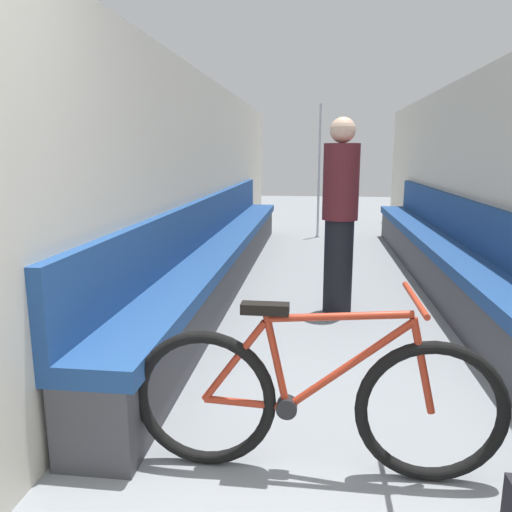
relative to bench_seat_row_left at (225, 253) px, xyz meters
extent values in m
cube|color=beige|center=(-0.24, -0.23, 0.75)|extent=(0.10, 10.96, 2.14)
cube|color=beige|center=(2.49, -0.23, 0.75)|extent=(0.10, 10.96, 2.14)
cube|color=#3D3D42|center=(0.02, 0.00, -0.12)|extent=(0.36, 6.63, 0.40)
cube|color=navy|center=(0.02, 0.00, 0.13)|extent=(0.43, 6.63, 0.10)
cube|color=navy|center=(-0.15, 0.00, 0.39)|extent=(0.07, 6.63, 0.42)
cube|color=#3D3D42|center=(2.23, 0.00, -0.12)|extent=(0.36, 6.63, 0.40)
cube|color=navy|center=(2.23, 0.00, 0.13)|extent=(0.43, 6.63, 0.10)
cube|color=navy|center=(2.41, 0.00, 0.39)|extent=(0.07, 6.63, 0.42)
torus|color=black|center=(0.50, -3.15, 0.00)|extent=(0.63, 0.05, 0.63)
torus|color=black|center=(1.45, -3.15, 0.00)|extent=(0.63, 0.05, 0.63)
cylinder|color=#9E2D19|center=(0.68, -3.15, -0.01)|extent=(0.36, 0.03, 0.05)
cylinder|color=#9E2D19|center=(0.63, -3.15, 0.18)|extent=(0.29, 0.03, 0.38)
cylinder|color=#9E2D19|center=(0.81, -3.15, 0.20)|extent=(0.13, 0.03, 0.45)
cylinder|color=#9E2D19|center=(1.11, -3.15, 0.18)|extent=(0.52, 0.03, 0.43)
cylinder|color=#9E2D19|center=(1.06, -3.15, 0.40)|extent=(0.60, 0.03, 0.07)
cylinder|color=#9E2D19|center=(1.41, -3.15, 0.20)|extent=(0.13, 0.03, 0.41)
cylinder|color=black|center=(0.86, -3.15, -0.02)|extent=(0.09, 0.06, 0.09)
cube|color=black|center=(0.76, -3.15, 0.42)|extent=(0.20, 0.07, 0.04)
cylinder|color=#9E2D19|center=(1.36, -3.15, 0.48)|extent=(0.02, 0.46, 0.02)
cylinder|color=gray|center=(0.98, 3.07, -0.31)|extent=(0.08, 0.08, 0.01)
cylinder|color=silver|center=(0.98, 3.07, 0.74)|extent=(0.04, 0.04, 2.12)
cylinder|color=black|center=(1.16, -0.89, 0.09)|extent=(0.25, 0.25, 0.81)
cylinder|color=#5B1E23|center=(1.16, -0.89, 0.81)|extent=(0.30, 0.30, 0.63)
sphere|color=beige|center=(1.16, -0.89, 1.23)|extent=(0.21, 0.21, 0.21)
camera|label=1|loc=(0.96, -5.12, 1.05)|focal=35.00mm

